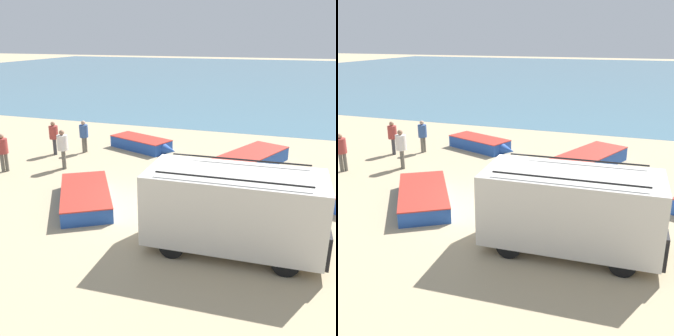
# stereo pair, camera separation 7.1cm
# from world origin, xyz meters

# --- Properties ---
(ground_plane) EXTENTS (200.00, 200.00, 0.00)m
(ground_plane) POSITION_xyz_m (0.00, 0.00, 0.00)
(ground_plane) COLOR tan
(sea_water) EXTENTS (120.00, 80.00, 0.01)m
(sea_water) POSITION_xyz_m (0.00, 52.00, 0.00)
(sea_water) COLOR #477084
(sea_water) RESTS_ON ground_plane
(parked_van) EXTENTS (4.93, 2.33, 2.40)m
(parked_van) POSITION_xyz_m (2.74, -1.76, 1.25)
(parked_van) COLOR beige
(parked_van) RESTS_ON ground_plane
(fishing_rowboat_0) EXTENTS (4.04, 2.43, 0.61)m
(fishing_rowboat_0) POSITION_xyz_m (-3.52, 6.82, 0.31)
(fishing_rowboat_0) COLOR #234CA3
(fishing_rowboat_0) RESTS_ON ground_plane
(fishing_rowboat_1) EXTENTS (3.39, 4.42, 0.54)m
(fishing_rowboat_1) POSITION_xyz_m (-2.84, -0.25, 0.27)
(fishing_rowboat_1) COLOR #234CA3
(fishing_rowboat_1) RESTS_ON ground_plane
(fishing_rowboat_2) EXTENTS (3.26, 5.30, 0.66)m
(fishing_rowboat_2) POSITION_xyz_m (2.14, 5.56, 0.33)
(fishing_rowboat_2) COLOR #234CA3
(fishing_rowboat_2) RESTS_ON ground_plane
(fisherman_0) EXTENTS (0.45, 0.45, 1.71)m
(fisherman_0) POSITION_xyz_m (-7.93, 1.58, 1.02)
(fisherman_0) COLOR #5B564C
(fisherman_0) RESTS_ON ground_plane
(fisherman_1) EXTENTS (0.44, 0.44, 1.68)m
(fisherman_1) POSITION_xyz_m (-7.37, 4.55, 1.00)
(fisherman_1) COLOR #38383D
(fisherman_1) RESTS_ON ground_plane
(fisherman_2) EXTENTS (0.43, 0.43, 1.65)m
(fisherman_2) POSITION_xyz_m (-6.13, 5.35, 0.99)
(fisherman_2) COLOR #5B564C
(fisherman_2) RESTS_ON ground_plane
(fisherman_3) EXTENTS (0.47, 0.47, 1.77)m
(fisherman_3) POSITION_xyz_m (-5.69, 2.78, 1.06)
(fisherman_3) COLOR #5B564C
(fisherman_3) RESTS_ON ground_plane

